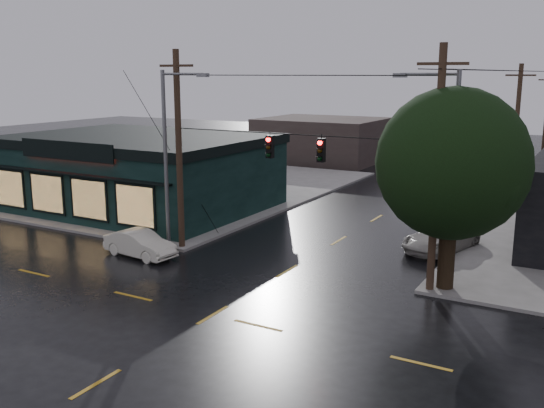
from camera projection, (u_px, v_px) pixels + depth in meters
The scene contains 14 objects.
ground_plane at pixel (213, 315), 22.99m from camera, with size 160.00×160.00×0.00m, color black.
sidewalk_nw at pixel (153, 184), 49.61m from camera, with size 28.00×28.00×0.15m, color gray.
pizza_shop at pixel (139, 171), 40.68m from camera, with size 16.30×12.34×4.90m.
corner_tree at pixel (452, 164), 24.43m from camera, with size 6.20×6.20×8.37m.
utility_pole_nw at pixel (182, 249), 31.65m from camera, with size 2.00×0.32×10.15m, color black, non-canonical shape.
utility_pole_ne at pixel (429, 292), 25.39m from camera, with size 2.00×0.32×10.15m, color black, non-canonical shape.
utility_pole_far_a at pixel (510, 200), 43.68m from camera, with size 2.00×0.32×9.65m, color black, non-canonical shape.
utility_pole_far_b at pixel (541, 165), 60.69m from camera, with size 2.00×0.32×9.15m, color black, non-canonical shape.
span_signal_assembly at pixel (295, 148), 27.27m from camera, with size 13.00×0.48×1.23m.
streetlight_nw at pixel (169, 251), 31.20m from camera, with size 5.40×0.30×9.15m, color slate, non-canonical shape.
streetlight_ne at pixel (445, 289), 25.74m from camera, with size 5.40×0.30×9.15m, color slate, non-canonical shape.
bg_building_west at pixel (322, 139), 63.29m from camera, with size 12.00×10.00×4.40m, color #372A28.
sedan_cream at pixel (140, 244), 30.18m from camera, with size 1.40×4.00×1.32m, color white.
suv_silver at pixel (441, 238), 31.19m from camera, with size 2.29×4.96×1.38m, color #A8A49B.
Camera 1 is at (12.58, -17.67, 8.99)m, focal length 40.00 mm.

